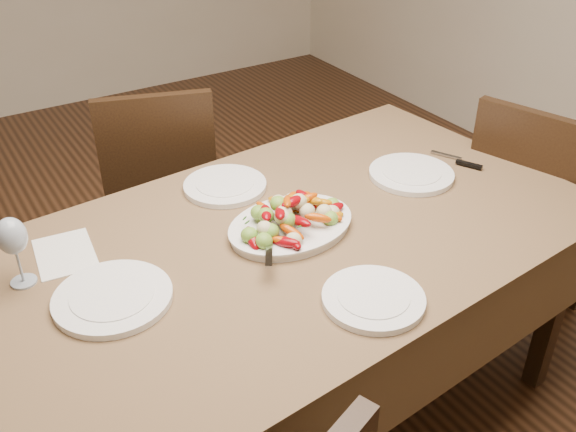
# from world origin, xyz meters

# --- Properties ---
(floor) EXTENTS (6.00, 6.00, 0.00)m
(floor) POSITION_xyz_m (0.00, 0.00, 0.00)
(floor) COLOR #3A2111
(floor) RESTS_ON ground
(dining_table) EXTENTS (1.92, 1.20, 0.76)m
(dining_table) POSITION_xyz_m (0.23, -0.24, 0.38)
(dining_table) COLOR brown
(dining_table) RESTS_ON ground
(chair_far) EXTENTS (0.53, 0.53, 0.95)m
(chair_far) POSITION_xyz_m (0.20, 0.68, 0.47)
(chair_far) COLOR black
(chair_far) RESTS_ON ground
(chair_right) EXTENTS (0.52, 0.52, 0.95)m
(chair_right) POSITION_xyz_m (1.34, -0.27, 0.47)
(chair_right) COLOR black
(chair_right) RESTS_ON ground
(serving_platter) EXTENTS (0.40, 0.31, 0.02)m
(serving_platter) POSITION_xyz_m (0.25, -0.23, 0.77)
(serving_platter) COLOR white
(serving_platter) RESTS_ON dining_table
(roasted_vegetables) EXTENTS (0.32, 0.23, 0.09)m
(roasted_vegetables) POSITION_xyz_m (0.25, -0.23, 0.83)
(roasted_vegetables) COLOR #770308
(roasted_vegetables) RESTS_ON serving_platter
(serving_spoon) EXTENTS (0.27, 0.20, 0.03)m
(serving_spoon) POSITION_xyz_m (0.19, -0.28, 0.81)
(serving_spoon) COLOR #9EA0A8
(serving_spoon) RESTS_ON serving_platter
(plate_left) EXTENTS (0.29, 0.29, 0.02)m
(plate_left) POSITION_xyz_m (-0.29, -0.26, 0.77)
(plate_left) COLOR white
(plate_left) RESTS_ON dining_table
(plate_right) EXTENTS (0.28, 0.28, 0.02)m
(plate_right) POSITION_xyz_m (0.76, -0.17, 0.77)
(plate_right) COLOR white
(plate_right) RESTS_ON dining_table
(plate_far) EXTENTS (0.26, 0.26, 0.02)m
(plate_far) POSITION_xyz_m (0.20, 0.09, 0.77)
(plate_far) COLOR white
(plate_far) RESTS_ON dining_table
(plate_near) EXTENTS (0.25, 0.25, 0.02)m
(plate_near) POSITION_xyz_m (0.25, -0.61, 0.77)
(plate_near) COLOR white
(plate_near) RESTS_ON dining_table
(wine_glass) EXTENTS (0.08, 0.08, 0.20)m
(wine_glass) POSITION_xyz_m (-0.46, -0.07, 0.86)
(wine_glass) COLOR #8C99A5
(wine_glass) RESTS_ON dining_table
(menu_card) EXTENTS (0.17, 0.23, 0.00)m
(menu_card) POSITION_xyz_m (-0.34, -0.00, 0.76)
(menu_card) COLOR silver
(menu_card) RESTS_ON dining_table
(table_knife) EXTENTS (0.10, 0.19, 0.01)m
(table_knife) POSITION_xyz_m (0.97, -0.18, 0.76)
(table_knife) COLOR #9EA0A8
(table_knife) RESTS_ON dining_table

